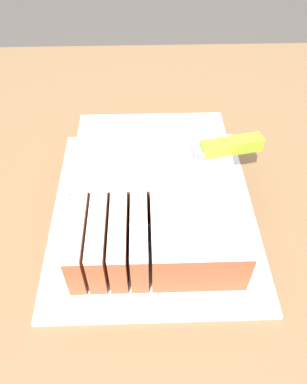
% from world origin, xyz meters
% --- Properties ---
extents(ground_plane, '(8.00, 8.00, 0.00)m').
position_xyz_m(ground_plane, '(0.00, 0.00, 0.00)').
color(ground_plane, '#4C4742').
extents(countertop, '(1.40, 1.10, 0.92)m').
position_xyz_m(countertop, '(0.00, 0.00, 0.46)').
color(countertop, brown).
rests_on(countertop, ground_plane).
extents(cake_board, '(0.32, 0.38, 0.01)m').
position_xyz_m(cake_board, '(-0.02, -0.04, 0.93)').
color(cake_board, silver).
rests_on(cake_board, countertop).
extents(cake, '(0.24, 0.30, 0.08)m').
position_xyz_m(cake, '(-0.01, -0.04, 0.97)').
color(cake, '#994C2D').
rests_on(cake, cake_board).
extents(knife, '(0.28, 0.08, 0.02)m').
position_xyz_m(knife, '(0.07, -0.00, 1.02)').
color(knife, silver).
rests_on(knife, cake).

